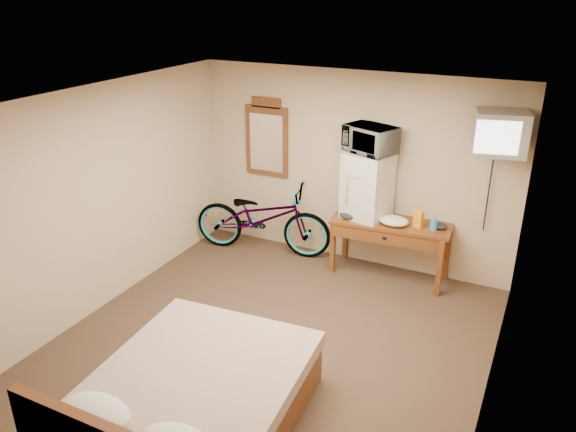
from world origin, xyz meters
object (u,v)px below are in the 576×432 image
Objects in this scene: microwave at (370,139)px; bed at (186,409)px; blue_cup at (434,224)px; wall_mirror at (267,138)px; desk at (390,231)px; mini_fridge at (367,185)px; crt_television at (500,133)px; bicycle at (263,218)px.

bed is at bearing -73.47° from microwave.
wall_mirror reaches higher than blue_cup.
desk is 2.07m from wall_mirror.
mini_fridge is at bearing 177.04° from blue_cup.
desk is 1.80× the size of mini_fridge.
crt_television is at bearing 1.18° from desk.
wall_mirror is at bearing 173.39° from blue_cup.
desk is at bearing 79.03° from bed.
microwave is 0.55× the size of wall_mirror.
microwave is at bearing 56.27° from mini_fridge.
desk is at bearing 14.41° from microwave.
blue_cup is 0.07× the size of bed.
crt_television is at bearing -4.87° from wall_mirror.
bicycle reaches higher than bed.
mini_fridge is at bearing -8.65° from wall_mirror.
bicycle is (-1.43, -0.09, -1.24)m from microwave.
desk is 1.15m from microwave.
desk is 0.63m from mini_fridge.
microwave is at bearing 172.57° from desk.
microwave is at bearing 177.03° from blue_cup.
mini_fridge is 3.54m from bed.
crt_television is (1.44, -0.02, 0.82)m from mini_fridge.
crt_television is 3.23m from bicycle.
wall_mirror is at bearing 171.58° from desk.
mini_fridge is at bearing 84.69° from bed.
desk is 0.78× the size of bicycle.
crt_television is (1.10, 0.02, 1.35)m from desk.
crt_television is at bearing -99.14° from bicycle.
desk is at bearing -7.40° from mini_fridge.
bed is (-1.17, -3.37, -0.53)m from blue_cup.
desk is 1.40× the size of wall_mirror.
desk is 2.52× the size of microwave.
crt_television is at bearing 62.65° from bed.
blue_cup reaches higher than desk.
bed is (-0.32, -3.41, -1.45)m from microwave.
bed is (-0.32, -3.41, -0.87)m from mini_fridge.
bed is at bearing -172.05° from bicycle.
blue_cup is at bearing -99.36° from bicycle.
wall_mirror is at bearing 108.27° from bed.
mini_fridge reaches higher than bicycle.
mini_fridge is at bearing 172.60° from desk.
wall_mirror is 1.07m from bicycle.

